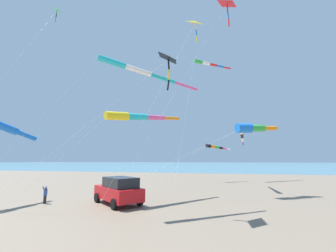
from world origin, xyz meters
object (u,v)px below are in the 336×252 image
at_px(parked_car, 119,190).
at_px(kite_delta_small_distant, 57,10).
at_px(kite_windsock_yellow_midlevel, 242,135).
at_px(kite_delta_rainbow_low_near, 168,59).
at_px(kite_windsock_green_low_center, 251,128).
at_px(kite_windsock_white_trailing, 136,117).
at_px(person_child_grey_jacket, 45,194).
at_px(cooler_box, 136,195).
at_px(kite_delta_teal_far_right, 195,23).
at_px(kite_windsock_black_fish_shape, 215,147).
at_px(kite_windsock_long_streamer_left, 208,64).
at_px(kite_delta_red_high_left, 227,4).

bearing_deg(parked_car, kite_delta_small_distant, 77.70).
bearing_deg(kite_windsock_yellow_midlevel, kite_delta_rainbow_low_near, 154.79).
xyz_separation_m(kite_windsock_green_low_center, kite_windsock_white_trailing, (-4.55, 9.28, 0.57)).
distance_m(person_child_grey_jacket, kite_windsock_white_trailing, 8.53).
xyz_separation_m(cooler_box, kite_windsock_green_low_center, (2.92, -9.76, 5.68)).
relative_size(kite_delta_teal_far_right, kite_delta_small_distant, 1.01).
height_order(cooler_box, kite_windsock_black_fish_shape, kite_windsock_black_fish_shape).
bearing_deg(parked_car, kite_windsock_yellow_midlevel, -44.11).
distance_m(kite_windsock_long_streamer_left, kite_delta_red_high_left, 13.53).
bearing_deg(kite_windsock_yellow_midlevel, kite_windsock_green_low_center, -174.72).
bearing_deg(kite_delta_teal_far_right, kite_windsock_white_trailing, 144.43).
xyz_separation_m(parked_car, cooler_box, (2.89, -0.18, -0.74)).
bearing_deg(kite_windsock_green_low_center, parked_car, 120.30).
distance_m(parked_car, kite_windsock_black_fish_shape, 19.24).
bearing_deg(kite_delta_teal_far_right, cooler_box, 132.67).
bearing_deg(kite_delta_teal_far_right, person_child_grey_jacket, 129.23).
relative_size(kite_windsock_long_streamer_left, kite_delta_red_high_left, 0.97).
xyz_separation_m(kite_windsock_black_fish_shape, kite_windsock_white_trailing, (-16.36, 5.95, 1.49)).
relative_size(cooler_box, kite_windsock_green_low_center, 0.04).
distance_m(kite_windsock_black_fish_shape, kite_windsock_long_streamer_left, 15.27).
bearing_deg(cooler_box, person_child_grey_jacket, 125.83).
relative_size(kite_windsock_yellow_midlevel, kite_delta_red_high_left, 0.64).
bearing_deg(kite_delta_rainbow_low_near, kite_windsock_yellow_midlevel, -25.21).
bearing_deg(kite_windsock_yellow_midlevel, kite_windsock_long_streamer_left, 18.48).
xyz_separation_m(kite_windsock_long_streamer_left, kite_delta_small_distant, (-19.11, 14.39, -1.70)).
xyz_separation_m(kite_windsock_black_fish_shape, kite_windsock_yellow_midlevel, (-7.76, -2.96, 0.83)).
bearing_deg(kite_windsock_white_trailing, kite_delta_teal_far_right, -35.57).
distance_m(cooler_box, kite_windsock_white_trailing, 6.48).
height_order(parked_car, kite_windsock_yellow_midlevel, kite_windsock_yellow_midlevel).
bearing_deg(kite_delta_rainbow_low_near, kite_delta_red_high_left, -25.45).
xyz_separation_m(kite_delta_rainbow_low_near, kite_delta_red_high_left, (9.58, -4.56, 10.94)).
bearing_deg(kite_delta_teal_far_right, kite_windsock_black_fish_shape, -8.89).
bearing_deg(kite_delta_red_high_left, kite_delta_rainbow_low_near, 154.55).
xyz_separation_m(cooler_box, kite_windsock_white_trailing, (-1.63, -0.47, 6.25)).
xyz_separation_m(cooler_box, kite_windsock_black_fish_shape, (14.73, -6.43, 4.76)).
relative_size(cooler_box, kite_delta_rainbow_low_near, 0.05).
relative_size(kite_windsock_yellow_midlevel, kite_delta_small_distant, 0.72).
xyz_separation_m(parked_car, kite_delta_teal_far_right, (7.33, -5.00, 17.39)).
bearing_deg(person_child_grey_jacket, kite_windsock_black_fish_shape, -32.37).
bearing_deg(kite_windsock_black_fish_shape, kite_windsock_white_trailing, 160.01).
height_order(kite_delta_rainbow_low_near, kite_delta_small_distant, kite_delta_small_distant).
bearing_deg(kite_windsock_yellow_midlevel, parked_car, 135.89).
bearing_deg(person_child_grey_jacket, kite_windsock_long_streamer_left, -26.68).
height_order(kite_delta_teal_far_right, kite_delta_red_high_left, kite_delta_red_high_left).
distance_m(kite_delta_rainbow_low_near, kite_windsock_white_trailing, 5.50).
height_order(kite_windsock_black_fish_shape, kite_delta_red_high_left, kite_delta_red_high_left).
height_order(cooler_box, kite_windsock_white_trailing, kite_windsock_white_trailing).
relative_size(kite_windsock_long_streamer_left, kite_delta_small_distant, 1.08).
xyz_separation_m(cooler_box, kite_delta_red_high_left, (4.85, -8.43, 20.21)).
bearing_deg(person_child_grey_jacket, cooler_box, -54.17).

